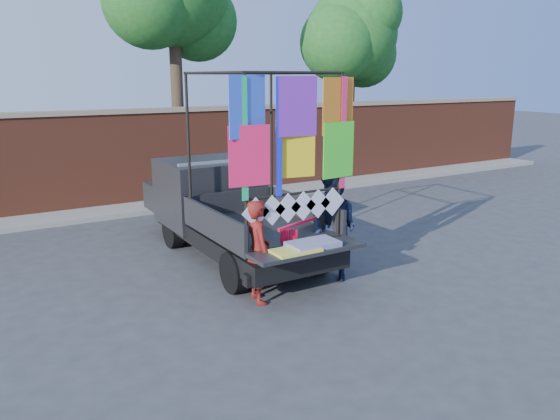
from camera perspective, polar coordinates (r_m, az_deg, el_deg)
ground at (r=9.71m, az=1.86°, el=-7.01°), size 90.00×90.00×0.00m
brick_wall at (r=15.57m, az=-12.31°, el=5.66°), size 30.00×0.45×2.61m
curb at (r=15.15m, az=-11.20°, el=0.62°), size 30.00×1.20×0.12m
tree_right at (r=20.12m, az=7.66°, el=17.41°), size 4.20×3.30×6.62m
pickup_truck at (r=11.07m, az=-6.14°, el=0.34°), size 2.23×5.60×3.53m
woman at (r=8.44m, az=-2.34°, el=-4.34°), size 0.48×0.65×1.65m
man at (r=9.41m, az=5.61°, el=-1.83°), size 0.91×1.05×1.85m
streamer_bundle at (r=8.82m, az=1.30°, el=-2.80°), size 0.96×0.38×0.68m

